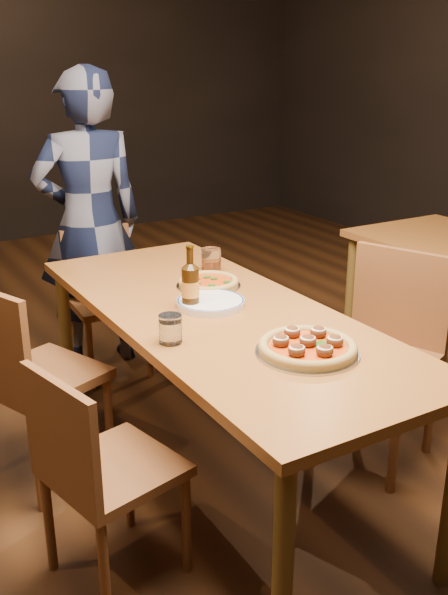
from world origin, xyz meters
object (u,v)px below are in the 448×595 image
chair_main_e (377,358)px  plate_stack (211,303)px  chair_main_nw (114,467)px  pizza_margherita (209,282)px  diner (89,223)px  chair_main_sw (41,374)px  table_main (218,327)px  pizza_meatball (308,347)px  water_glass (170,329)px  chair_end (109,301)px  beer_bottle (190,287)px  amber_glass (211,261)px

chair_main_e → plate_stack: chair_main_e is taller
chair_main_nw → chair_main_e: (1.24, 0.09, 0.06)m
pizza_margherita → diner: 1.10m
chair_main_sw → pizza_margherita: (0.74, -0.10, 0.30)m
table_main → pizza_meatball: 0.52m
chair_main_nw → water_glass: size_ratio=8.17×
pizza_meatball → plate_stack: size_ratio=1.29×
chair_main_nw → chair_main_sw: 0.71m
chair_end → pizza_meatball: chair_end is taller
chair_end → beer_bottle: (-0.06, -1.11, 0.42)m
pizza_meatball → plate_stack: (-0.05, 0.57, -0.01)m
water_glass → amber_glass: bearing=50.5°
plate_stack → water_glass: water_glass is taller
pizza_meatball → table_main: bearing=96.3°
chair_main_nw → chair_end: size_ratio=0.99×
chair_end → diner: (-0.01, 0.19, 0.41)m
table_main → chair_end: chair_end is taller
table_main → chair_main_nw: bearing=-151.0°
chair_main_e → amber_glass: chair_main_e is taller
amber_glass → diner: diner is taller
chair_end → water_glass: size_ratio=8.29×
diner → chair_main_e: bearing=119.7°
chair_main_nw → beer_bottle: (0.51, 0.40, 0.42)m
pizza_meatball → amber_glass: bearing=79.8°
chair_end → plate_stack: 1.17m
chair_main_nw → water_glass: bearing=-77.7°
chair_main_sw → diner: size_ratio=0.56×
table_main → diner: size_ratio=1.20×
table_main → pizza_margherita: size_ratio=7.08×
table_main → beer_bottle: (-0.08, 0.07, 0.16)m
chair_main_e → chair_main_nw: bearing=-107.1°
chair_end → pizza_margherita: 0.97m
table_main → water_glass: size_ratio=19.61×
pizza_margherita → plate_stack: bearing=-117.6°
table_main → pizza_meatball: bearing=-83.7°
water_glass → chair_main_sw: bearing=119.5°
water_glass → table_main: bearing=32.2°
chair_main_nw → chair_main_sw: bearing=-10.2°
beer_bottle → amber_glass: (0.31, 0.38, -0.03)m
table_main → pizza_meatball: size_ratio=5.65×
water_glass → plate_stack: bearing=39.6°
chair_main_e → beer_bottle: (-0.73, 0.31, 0.36)m
table_main → plate_stack: 0.10m
water_glass → diner: size_ratio=0.06×
table_main → plate_stack: plate_stack is taller
diner → pizza_meatball: bearing=99.2°
diner → plate_stack: bearing=98.1°
table_main → chair_main_e: 0.72m
table_main → diner: (-0.03, 1.37, 0.16)m
diner → chair_main_sw: bearing=65.7°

